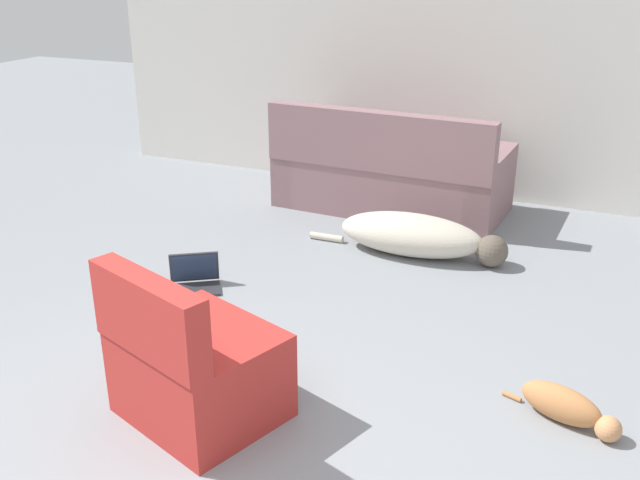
{
  "coord_description": "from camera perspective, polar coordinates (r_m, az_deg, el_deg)",
  "views": [
    {
      "loc": [
        1.3,
        -1.57,
        2.01
      ],
      "look_at": [
        -0.16,
        1.84,
        0.51
      ],
      "focal_mm": 40.0,
      "sensor_mm": 36.0,
      "label": 1
    }
  ],
  "objects": [
    {
      "name": "couch",
      "position": [
        5.96,
        5.66,
        5.06
      ],
      "size": [
        1.9,
        0.98,
        0.88
      ],
      "rotation": [
        0.0,
        0.0,
        3.09
      ],
      "color": "gray",
      "rests_on": "ground_plane"
    },
    {
      "name": "dog",
      "position": [
        5.09,
        7.71,
        0.34
      ],
      "size": [
        1.46,
        0.44,
        0.29
      ],
      "rotation": [
        0.0,
        0.0,
        0.01
      ],
      "color": "beige",
      "rests_on": "ground_plane"
    },
    {
      "name": "cat",
      "position": [
        3.53,
        19.17,
        -12.51
      ],
      "size": [
        0.56,
        0.28,
        0.17
      ],
      "rotation": [
        0.0,
        0.0,
        5.94
      ],
      "color": "#BC7A47",
      "rests_on": "ground_plane"
    },
    {
      "name": "wall_back",
      "position": [
        6.26,
        11.38,
        14.47
      ],
      "size": [
        6.72,
        0.06,
        2.46
      ],
      "color": "silver",
      "rests_on": "ground_plane"
    },
    {
      "name": "side_chair",
      "position": [
        3.33,
        -10.07,
        -9.89
      ],
      "size": [
        0.84,
        0.79,
        0.78
      ],
      "rotation": [
        0.0,
        0.0,
        2.79
      ],
      "color": "#B72D28",
      "rests_on": "ground_plane"
    },
    {
      "name": "laptop_open",
      "position": [
        4.66,
        -9.98,
        -2.88
      ],
      "size": [
        0.4,
        0.38,
        0.22
      ],
      "rotation": [
        0.0,
        0.0,
        0.58
      ],
      "color": "#2D2D33",
      "rests_on": "ground_plane"
    }
  ]
}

